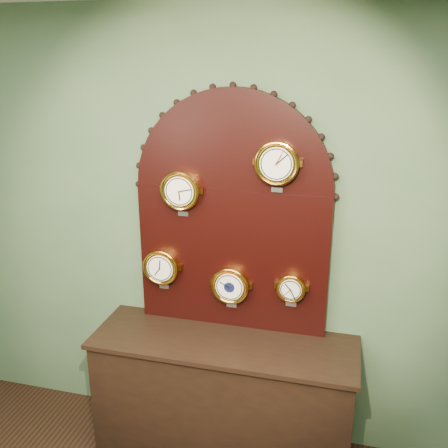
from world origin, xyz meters
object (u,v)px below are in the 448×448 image
(shop_counter, at_px, (223,399))
(roman_clock, at_px, (181,190))
(barometer, at_px, (230,285))
(tide_clock, at_px, (291,288))
(hygrometer, at_px, (161,267))
(display_board, at_px, (232,207))
(arabic_clock, at_px, (277,163))

(shop_counter, height_order, roman_clock, roman_clock)
(barometer, distance_m, tide_clock, 0.38)
(hygrometer, xyz_separation_m, barometer, (0.46, -0.00, -0.08))
(shop_counter, xyz_separation_m, display_board, (0.00, 0.22, 1.23))
(shop_counter, distance_m, hygrometer, 0.94)
(shop_counter, distance_m, roman_clock, 1.37)
(shop_counter, distance_m, arabic_clock, 1.55)
(barometer, bearing_deg, display_board, 96.31)
(arabic_clock, bearing_deg, shop_counter, -150.79)
(display_board, xyz_separation_m, hygrometer, (-0.45, -0.07, -0.42))
(barometer, bearing_deg, hygrometer, 179.97)
(hygrometer, bearing_deg, display_board, 8.47)
(hygrometer, distance_m, tide_clock, 0.84)
(arabic_clock, bearing_deg, display_board, 166.16)
(display_board, relative_size, barometer, 5.28)
(roman_clock, bearing_deg, shop_counter, -26.74)
(shop_counter, relative_size, barometer, 5.52)
(hygrometer, bearing_deg, arabic_clock, -0.04)
(barometer, bearing_deg, arabic_clock, -0.05)
(barometer, xyz_separation_m, tide_clock, (0.38, 0.00, 0.03))
(shop_counter, xyz_separation_m, tide_clock, (0.39, 0.15, 0.76))
(shop_counter, bearing_deg, tide_clock, 21.87)
(display_board, bearing_deg, arabic_clock, -13.84)
(roman_clock, bearing_deg, arabic_clock, -0.03)
(roman_clock, height_order, tide_clock, roman_clock)
(display_board, height_order, arabic_clock, display_board)
(display_board, bearing_deg, roman_clock, -167.56)
(arabic_clock, distance_m, barometer, 0.83)
(display_board, distance_m, barometer, 0.50)
(roman_clock, xyz_separation_m, hygrometer, (-0.15, 0.00, -0.52))
(display_board, xyz_separation_m, barometer, (0.01, -0.07, -0.49))
(display_board, xyz_separation_m, arabic_clock, (0.27, -0.07, 0.29))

